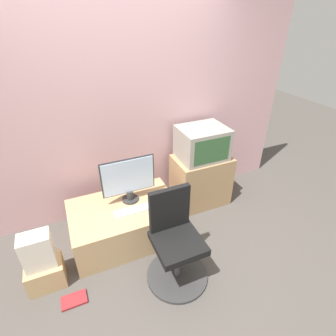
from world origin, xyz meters
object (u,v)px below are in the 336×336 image
Objects in this scene: crt_tv at (202,143)px; book at (74,300)px; mouse at (155,203)px; cardboard_box_lower at (46,273)px; main_monitor at (128,179)px; office_chair at (176,246)px; keyboard at (132,210)px.

book is (-1.72, -0.82, -0.84)m from crt_tv.
crt_tv reaches higher than mouse.
mouse is 0.18× the size of cardboard_box_lower.
office_chair is (0.20, -0.75, -0.33)m from main_monitor.
cardboard_box_lower is 0.37m from book.
office_chair is 2.86× the size of cardboard_box_lower.
main_monitor reaches higher than office_chair.
cardboard_box_lower is 1.48× the size of book.
office_chair is 4.23× the size of book.
crt_tv reaches higher than book.
cardboard_box_lower is at bearing -168.58° from keyboard.
mouse is 1.22m from cardboard_box_lower.
keyboard is at bearing 11.42° from cardboard_box_lower.
keyboard is 0.61m from office_chair.
mouse reaches higher than cardboard_box_lower.
keyboard reaches higher than cardboard_box_lower.
crt_tv reaches higher than office_chair.
main_monitor reaches higher than cardboard_box_lower.
crt_tv is at bearing 49.92° from office_chair.
mouse reaches higher than book.
crt_tv is (1.00, 0.35, 0.42)m from keyboard.
crt_tv is at bearing 24.25° from mouse.
main_monitor is 2.63× the size of book.
cardboard_box_lower is at bearing -164.43° from crt_tv.
mouse is 0.92m from crt_tv.
mouse is at bearing -38.32° from main_monitor.
mouse is 1.17m from book.
office_chair is at bearing -75.30° from main_monitor.
mouse is at bearing -155.75° from crt_tv.
crt_tv is at bearing 9.43° from main_monitor.
crt_tv is 2.08m from book.
book is at bearing -55.93° from cardboard_box_lower.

